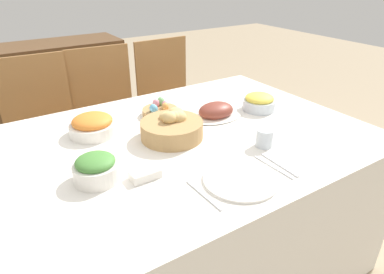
{
  "coord_description": "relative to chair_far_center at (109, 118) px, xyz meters",
  "views": [
    {
      "loc": [
        -0.71,
        -1.16,
        1.45
      ],
      "look_at": [
        -0.02,
        -0.09,
        0.8
      ],
      "focal_mm": 32.0,
      "sensor_mm": 36.0,
      "label": 1
    }
  ],
  "objects": [
    {
      "name": "chair_far_center",
      "position": [
        0.0,
        0.0,
        0.0
      ],
      "size": [
        0.45,
        0.45,
        0.97
      ],
      "rotation": [
        0.0,
        0.0,
        -0.06
      ],
      "color": "olive",
      "rests_on": "ground"
    },
    {
      "name": "butter_dish",
      "position": [
        -0.27,
        -1.15,
        0.27
      ],
      "size": [
        0.11,
        0.07,
        0.03
      ],
      "color": "silver",
      "rests_on": "dining_table"
    },
    {
      "name": "knife",
      "position": [
        0.17,
        -1.35,
        0.26
      ],
      "size": [
        0.02,
        0.19,
        0.0
      ],
      "rotation": [
        0.0,
        0.0,
        0.03
      ],
      "color": "silver",
      "rests_on": "dining_table"
    },
    {
      "name": "ham_platter",
      "position": [
        0.27,
        -0.85,
        0.28
      ],
      "size": [
        0.29,
        0.2,
        0.08
      ],
      "color": "silver",
      "rests_on": "dining_table"
    },
    {
      "name": "ground_plane",
      "position": [
        0.03,
        -0.95,
        -0.51
      ],
      "size": [
        12.0,
        12.0,
        0.0
      ],
      "primitive_type": "plane",
      "color": "tan"
    },
    {
      "name": "spoon",
      "position": [
        0.2,
        -1.35,
        0.26
      ],
      "size": [
        0.02,
        0.19,
        0.0
      ],
      "rotation": [
        0.0,
        0.0,
        -0.03
      ],
      "color": "silver",
      "rests_on": "dining_table"
    },
    {
      "name": "chair_far_left",
      "position": [
        -0.42,
        0.0,
        0.0
      ],
      "size": [
        0.44,
        0.44,
        0.97
      ],
      "rotation": [
        0.0,
        0.0,
        -0.04
      ],
      "color": "olive",
      "rests_on": "ground"
    },
    {
      "name": "carrot_bowl",
      "position": [
        -0.31,
        -0.71,
        0.3
      ],
      "size": [
        0.21,
        0.21,
        0.1
      ],
      "color": "silver",
      "rests_on": "dining_table"
    },
    {
      "name": "egg_basket",
      "position": [
        0.04,
        -0.68,
        0.28
      ],
      "size": [
        0.18,
        0.18,
        0.08
      ],
      "color": "#AD8451",
      "rests_on": "dining_table"
    },
    {
      "name": "dinner_plate",
      "position": [
        0.01,
        -1.35,
        0.26
      ],
      "size": [
        0.27,
        0.27,
        0.01
      ],
      "color": "silver",
      "rests_on": "dining_table"
    },
    {
      "name": "fork",
      "position": [
        -0.15,
        -1.35,
        0.26
      ],
      "size": [
        0.02,
        0.19,
        0.0
      ],
      "rotation": [
        0.0,
        0.0,
        0.03
      ],
      "color": "silver",
      "rests_on": "dining_table"
    },
    {
      "name": "green_salad_bowl",
      "position": [
        -0.42,
        -1.07,
        0.3
      ],
      "size": [
        0.16,
        0.16,
        0.1
      ],
      "color": "silver",
      "rests_on": "dining_table"
    },
    {
      "name": "bread_basket",
      "position": [
        -0.03,
        -0.93,
        0.3
      ],
      "size": [
        0.27,
        0.27,
        0.12
      ],
      "color": "#AD8451",
      "rests_on": "dining_table"
    },
    {
      "name": "drinking_cup",
      "position": [
        0.26,
        -1.21,
        0.29
      ],
      "size": [
        0.07,
        0.07,
        0.08
      ],
      "color": "silver",
      "rests_on": "dining_table"
    },
    {
      "name": "pineapple_bowl",
      "position": [
        0.52,
        -0.89,
        0.3
      ],
      "size": [
        0.17,
        0.17,
        0.09
      ],
      "color": "silver",
      "rests_on": "dining_table"
    },
    {
      "name": "sideboard",
      "position": [
        -0.27,
        0.85,
        -0.07
      ],
      "size": [
        1.35,
        0.44,
        0.88
      ],
      "color": "brown",
      "rests_on": "ground"
    },
    {
      "name": "dining_table",
      "position": [
        0.03,
        -0.95,
        -0.13
      ],
      "size": [
        1.62,
        1.17,
        0.76
      ],
      "color": "white",
      "rests_on": "ground"
    },
    {
      "name": "chair_far_right",
      "position": [
        0.48,
        0.0,
        0.0
      ],
      "size": [
        0.43,
        0.43,
        0.97
      ],
      "rotation": [
        0.0,
        0.0,
        0.03
      ],
      "color": "olive",
      "rests_on": "ground"
    }
  ]
}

